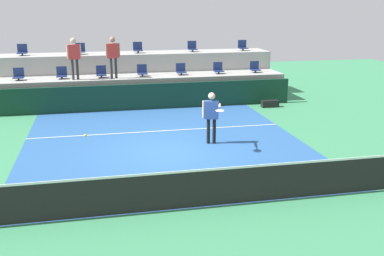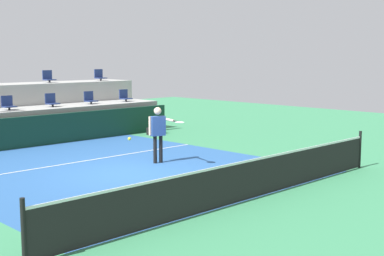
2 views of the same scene
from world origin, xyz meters
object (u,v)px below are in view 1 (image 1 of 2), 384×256
Objects in this scene: stadium_chair_lower_far_right at (255,68)px; stadium_chair_upper_right at (192,47)px; stadium_chair_lower_mid_left at (101,72)px; tennis_ball at (85,136)px; stadium_chair_lower_far_left at (19,75)px; stadium_chair_lower_mid_right at (181,70)px; stadium_chair_upper_center at (138,48)px; spectator_in_white at (113,53)px; spectator_in_grey at (74,54)px; stadium_chair_upper_far_right at (243,46)px; stadium_chair_upper_left at (80,50)px; stadium_chair_lower_left at (62,74)px; stadium_chair_upper_far_left at (22,51)px; stadium_chair_lower_right at (218,69)px; tennis_player at (212,113)px; stadium_chair_lower_center at (142,71)px; equipment_bag at (270,104)px.

stadium_chair_upper_right is at bearing 145.86° from stadium_chair_lower_far_right.
tennis_ball is at bearing -93.17° from stadium_chair_lower_mid_left.
tennis_ball is at bearing -74.20° from stadium_chair_lower_far_left.
stadium_chair_upper_center is at bearing 134.58° from stadium_chair_lower_mid_right.
stadium_chair_lower_far_right is 0.29× the size of spectator_in_white.
spectator_in_white reaches higher than tennis_ball.
stadium_chair_lower_mid_left and stadium_chair_lower_far_right have the same top height.
spectator_in_grey is (-2.91, -2.18, 0.02)m from stadium_chair_upper_center.
stadium_chair_lower_mid_right is 1.00× the size of stadium_chair_upper_center.
stadium_chair_upper_far_right is at bearing 14.18° from stadium_chair_lower_mid_left.
stadium_chair_lower_far_left is 1.00× the size of stadium_chair_upper_left.
stadium_chair_lower_mid_right is 2.67m from stadium_chair_upper_center.
stadium_chair_lower_left is at bearing 180.00° from stadium_chair_lower_mid_right.
stadium_chair_lower_far_right is at bearing 3.31° from spectator_in_white.
stadium_chair_lower_left is 4.03m from stadium_chair_upper_center.
stadium_chair_upper_left is at bearing 91.51° from tennis_ball.
stadium_chair_upper_right is 7.65× the size of tennis_ball.
stadium_chair_lower_far_right is at bearing 0.00° from stadium_chair_lower_mid_left.
stadium_chair_upper_center reaches higher than stadium_chair_lower_far_left.
stadium_chair_upper_far_right is at bearing 57.46° from tennis_ball.
stadium_chair_upper_far_left is at bearing 180.00° from stadium_chair_upper_left.
stadium_chair_lower_right is 1.00× the size of stadium_chair_upper_right.
stadium_chair_upper_far_left is 10.94m from tennis_player.
stadium_chair_lower_far_left is 1.99m from stadium_chair_upper_far_left.
stadium_chair_lower_left is 8.86m from stadium_chair_lower_far_right.
tennis_player is at bearing -66.09° from spectator_in_white.
stadium_chair_lower_far_left is 1.00× the size of stadium_chair_lower_far_right.
tennis_player is at bearing -79.94° from stadium_chair_upper_center.
spectator_in_white is (-3.98, -2.18, 0.03)m from stadium_chair_upper_right.
tennis_ball is at bearing -103.06° from stadium_chair_lower_center.
stadium_chair_lower_left and stadium_chair_lower_right have the same top height.
stadium_chair_upper_far_right reaches higher than stadium_chair_lower_far_right.
equipment_bag is (3.87, 4.65, -0.89)m from tennis_player.
stadium_chair_lower_mid_left is 2.18m from stadium_chair_upper_left.
spectator_in_white reaches higher than equipment_bag.
stadium_chair_lower_mid_right is 6.68m from tennis_player.
stadium_chair_lower_far_right is 1.00× the size of stadium_chair_upper_left.
stadium_chair_lower_left is at bearing 0.00° from stadium_chair_lower_far_left.
spectator_in_grey reaches higher than stadium_chair_upper_far_left.
spectator_in_white reaches higher than stadium_chair_upper_right.
stadium_chair_lower_left is at bearing 170.21° from spectator_in_white.
stadium_chair_lower_far_right is at bearing 0.00° from stadium_chair_lower_mid_right.
stadium_chair_upper_center is 8.69m from tennis_player.
stadium_chair_lower_mid_right and stadium_chair_lower_right have the same top height.
stadium_chair_upper_left is (-0.88, 1.80, 0.85)m from stadium_chair_lower_mid_left.
tennis_player is at bearing -120.00° from stadium_chair_lower_far_right.
stadium_chair_upper_right is at bearing 115.32° from stadium_chair_lower_right.
stadium_chair_upper_center is at bearing 153.09° from stadium_chair_lower_right.
stadium_chair_lower_right is at bearing 59.96° from tennis_ball.
stadium_chair_lower_mid_left is 1.10m from spectator_in_white.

